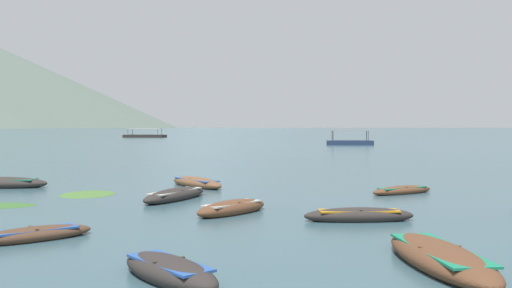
{
  "coord_description": "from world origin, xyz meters",
  "views": [
    {
      "loc": [
        -1.91,
        -4.66,
        3.0
      ],
      "look_at": [
        2.68,
        51.76,
        1.15
      ],
      "focal_mm": 38.76,
      "sensor_mm": 36.0,
      "label": 1
    }
  ],
  "objects": [
    {
      "name": "ground_plane",
      "position": [
        0.0,
        1500.0,
        0.0
      ],
      "size": [
        6000.0,
        6000.0,
        0.0
      ],
      "primitive_type": "plane",
      "color": "#385660"
    },
    {
      "name": "mountain_2",
      "position": [
        -7.34,
        1478.66,
        115.24
      ],
      "size": [
        695.78,
        695.78,
        230.47
      ],
      "primitive_type": "cone",
      "color": "slate",
      "rests_on": "ground"
    },
    {
      "name": "rowboat_1",
      "position": [
        -6.57,
        10.2,
        0.14
      ],
      "size": [
        3.08,
        2.48,
        0.44
      ],
      "color": "#4C3323",
      "rests_on": "ground"
    },
    {
      "name": "rowboat_2",
      "position": [
        6.55,
        19.15,
        0.14
      ],
      "size": [
        3.43,
        2.23,
        0.43
      ],
      "color": "brown",
      "rests_on": "ground"
    },
    {
      "name": "rowboat_3",
      "position": [
        2.75,
        12.38,
        0.17
      ],
      "size": [
        3.53,
        0.98,
        0.53
      ],
      "color": "#2D2826",
      "rests_on": "ground"
    },
    {
      "name": "rowboat_4",
      "position": [
        -3.38,
        17.94,
        0.18
      ],
      "size": [
        2.96,
        4.12,
        0.58
      ],
      "color": "#2D2826",
      "rests_on": "ground"
    },
    {
      "name": "rowboat_6",
      "position": [
        -12.11,
        23.08,
        0.2
      ],
      "size": [
        4.55,
        1.63,
        0.64
      ],
      "color": "#2D2826",
      "rests_on": "ground"
    },
    {
      "name": "rowboat_7",
      "position": [
        -2.73,
        6.08,
        0.18
      ],
      "size": [
        2.55,
        3.03,
        0.57
      ],
      "color": "#2D2826",
      "rests_on": "ground"
    },
    {
      "name": "rowboat_8",
      "position": [
        2.95,
        6.66,
        0.19
      ],
      "size": [
        1.49,
        4.58,
        0.62
      ],
      "color": "brown",
      "rests_on": "ground"
    },
    {
      "name": "rowboat_10",
      "position": [
        -1.19,
        14.18,
        0.18
      ],
      "size": [
        3.0,
        3.04,
        0.57
      ],
      "color": "brown",
      "rests_on": "ground"
    },
    {
      "name": "rowboat_12",
      "position": [
        -2.63,
        22.76,
        0.18
      ],
      "size": [
        3.21,
        4.2,
        0.59
      ],
      "color": "brown",
      "rests_on": "ground"
    },
    {
      "name": "ferry_0",
      "position": [
        19.78,
        80.27,
        0.45
      ],
      "size": [
        7.38,
        3.32,
        2.54
      ],
      "color": "navy",
      "rests_on": "ground"
    },
    {
      "name": "ferry_2",
      "position": [
        -19.21,
        141.66,
        0.45
      ],
      "size": [
        11.28,
        6.65,
        2.54
      ],
      "color": "#2D2826",
      "rests_on": "ground"
    },
    {
      "name": "weed_patch_0",
      "position": [
        -7.3,
        19.95,
        0.0
      ],
      "size": [
        2.61,
        3.02,
        0.14
      ],
      "primitive_type": "ellipsoid",
      "rotation": [
        0.0,
        0.0,
        1.47
      ],
      "color": "#477033",
      "rests_on": "ground"
    }
  ]
}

